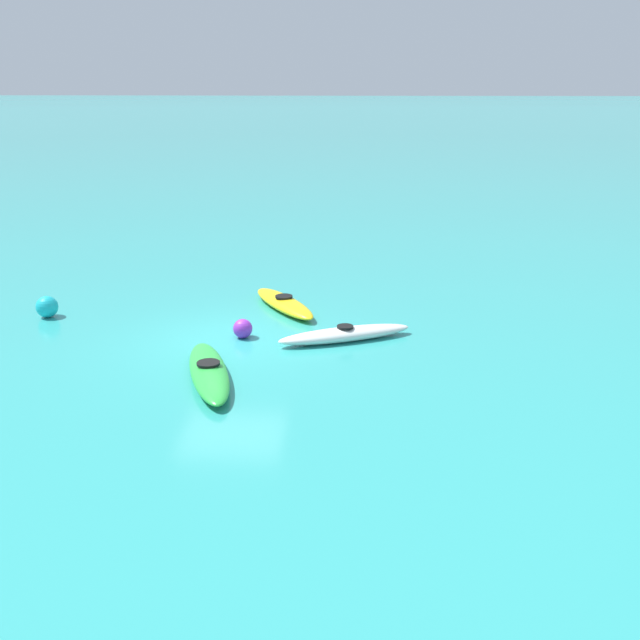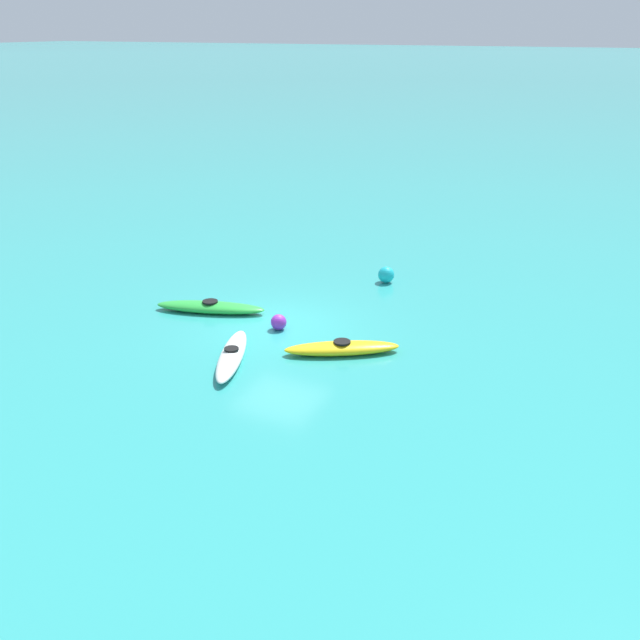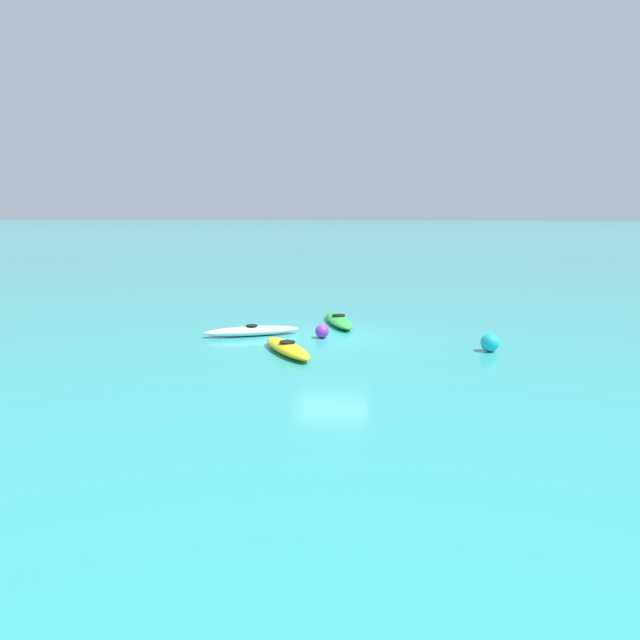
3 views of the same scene
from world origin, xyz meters
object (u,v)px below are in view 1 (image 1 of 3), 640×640
kayak_yellow (284,303)px  buoy_purple (243,329)px  kayak_green (209,372)px  buoy_cyan (47,307)px  kayak_white (345,334)px

kayak_yellow → buoy_purple: size_ratio=6.57×
kayak_yellow → kayak_green: (4.89, -0.99, -0.00)m
buoy_cyan → buoy_purple: bearing=76.6°
kayak_yellow → kayak_green: bearing=-11.4°
kayak_yellow → kayak_green: size_ratio=0.87×
kayak_yellow → kayak_white: bearing=35.3°
kayak_white → buoy_cyan: bearing=-99.7°
buoy_cyan → kayak_white: bearing=80.3°
kayak_white → kayak_green: bearing=-47.1°
kayak_yellow → kayak_white: (2.39, 1.69, -0.00)m
kayak_green → buoy_cyan: buoy_cyan is taller
kayak_yellow → kayak_white: 2.93m
kayak_white → kayak_green: same height
kayak_yellow → buoy_purple: (2.34, -0.71, 0.07)m
buoy_purple → buoy_cyan: size_ratio=0.82×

